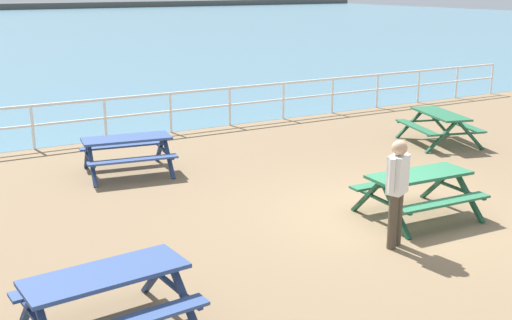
{
  "coord_description": "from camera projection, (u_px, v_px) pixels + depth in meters",
  "views": [
    {
      "loc": [
        -7.22,
        -7.8,
        3.87
      ],
      "look_at": [
        -1.73,
        1.75,
        0.8
      ],
      "focal_mm": 44.81,
      "sensor_mm": 36.0,
      "label": 1
    }
  ],
  "objects": [
    {
      "name": "picnic_table_near_right",
      "position": [
        440.0,
        121.0,
        15.73
      ],
      "size": [
        1.94,
        2.15,
        0.8
      ],
      "rotation": [
        0.0,
        0.0,
        1.29
      ],
      "color": "#286B47",
      "rests_on": "ground"
    },
    {
      "name": "picnic_table_mid_centre",
      "position": [
        419.0,
        184.0,
        10.78
      ],
      "size": [
        1.88,
        1.63,
        0.8
      ],
      "rotation": [
        0.0,
        0.0,
        -0.05
      ],
      "color": "#286B47",
      "rests_on": "ground"
    },
    {
      "name": "visitor",
      "position": [
        397.0,
        187.0,
        9.45
      ],
      "size": [
        0.49,
        0.34,
        1.66
      ],
      "rotation": [
        0.0,
        0.0,
        2.0
      ],
      "color": "#4C4233",
      "rests_on": "ground"
    },
    {
      "name": "ground_plane",
      "position": [
        393.0,
        220.0,
        11.05
      ],
      "size": [
        30.0,
        24.0,
        0.2
      ],
      "primitive_type": "cube",
      "color": "#846B4C"
    },
    {
      "name": "seaward_railing",
      "position": [
        201.0,
        102.0,
        17.29
      ],
      "size": [
        23.07,
        0.07,
        1.08
      ],
      "color": "white",
      "rests_on": "ground"
    },
    {
      "name": "picnic_table_seaward",
      "position": [
        127.0,
        146.0,
        13.26
      ],
      "size": [
        2.0,
        1.76,
        0.8
      ],
      "rotation": [
        0.0,
        0.0,
        -0.15
      ],
      "color": "#334C84",
      "rests_on": "ground"
    },
    {
      "name": "picnic_table_far_left",
      "position": [
        106.0,
        288.0,
        7.12
      ],
      "size": [
        1.91,
        1.67,
        0.8
      ],
      "rotation": [
        0.0,
        0.0,
        0.08
      ],
      "color": "#334C84",
      "rests_on": "ground"
    }
  ]
}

